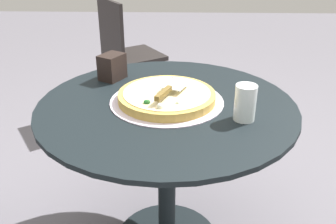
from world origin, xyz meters
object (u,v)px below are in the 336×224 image
at_px(drinking_cup, 245,103).
at_px(patio_chair_far, 125,49).
at_px(patio_table, 167,141).
at_px(pizza_on_tray, 168,97).
at_px(pizza_server, 169,89).
at_px(napkin_dispenser, 112,67).

bearing_deg(drinking_cup, patio_chair_far, 112.95).
bearing_deg(patio_table, patio_chair_far, 104.52).
xyz_separation_m(pizza_on_tray, pizza_server, (0.01, -0.03, 0.04)).
bearing_deg(napkin_dispenser, pizza_server, 74.77).
bearing_deg(drinking_cup, patio_table, 155.58).
relative_size(pizza_server, patio_chair_far, 0.25).
relative_size(patio_table, patio_chair_far, 1.13).
bearing_deg(pizza_on_tray, pizza_server, -78.34).
relative_size(napkin_dispenser, patio_chair_far, 0.13).
relative_size(pizza_on_tray, drinking_cup, 3.43).
relative_size(pizza_on_tray, napkin_dispenser, 3.93).
distance_m(patio_table, patio_chair_far, 1.35).
bearing_deg(pizza_server, pizza_on_tray, 101.66).
height_order(pizza_server, napkin_dispenser, napkin_dispenser).
bearing_deg(pizza_on_tray, patio_chair_far, 104.86).
xyz_separation_m(pizza_server, napkin_dispenser, (-0.25, 0.25, -0.01)).
relative_size(patio_table, pizza_server, 4.52).
bearing_deg(patio_chair_far, patio_table, -75.48).
xyz_separation_m(drinking_cup, patio_chair_far, (-0.61, 1.43, -0.26)).
height_order(pizza_server, patio_chair_far, patio_chair_far).
xyz_separation_m(patio_table, pizza_on_tray, (0.00, 0.01, 0.18)).
distance_m(drinking_cup, patio_chair_far, 1.57).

